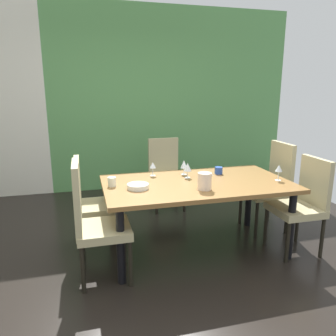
{
  "coord_description": "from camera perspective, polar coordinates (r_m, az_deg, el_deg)",
  "views": [
    {
      "loc": [
        -0.62,
        -2.56,
        1.61
      ],
      "look_at": [
        0.18,
        0.43,
        0.85
      ],
      "focal_mm": 35.0,
      "sensor_mm": 36.0,
      "label": 1
    }
  ],
  "objects": [
    {
      "name": "wine_glass_right",
      "position": [
        3.4,
        -2.67,
        0.41
      ],
      "size": [
        0.07,
        0.07,
        0.15
      ],
      "color": "silver",
      "rests_on": "dining_table"
    },
    {
      "name": "chair_head_far",
      "position": [
        4.48,
        -0.44,
        -0.3
      ],
      "size": [
        0.44,
        0.45,
        0.94
      ],
      "rotation": [
        0.0,
        0.0,
        3.14
      ],
      "color": "tan",
      "rests_on": "ground_plane"
    },
    {
      "name": "cup_east",
      "position": [
        3.54,
        8.8,
        -0.42
      ],
      "size": [
        0.08,
        0.08,
        0.07
      ],
      "primitive_type": "cylinder",
      "color": "#24469E",
      "rests_on": "dining_table"
    },
    {
      "name": "ground_plane",
      "position": [
        3.09,
        -1.18,
        -17.8
      ],
      "size": [
        5.66,
        5.53,
        0.02
      ],
      "primitive_type": "cube",
      "color": "black"
    },
    {
      "name": "chair_left_far",
      "position": [
        3.36,
        -13.23,
        -5.41
      ],
      "size": [
        0.45,
        0.44,
        0.95
      ],
      "rotation": [
        0.0,
        0.0,
        -1.57
      ],
      "color": "tan",
      "rests_on": "ground_plane"
    },
    {
      "name": "chair_right_far",
      "position": [
        3.95,
        17.58,
        -2.51
      ],
      "size": [
        0.44,
        0.44,
        1.01
      ],
      "rotation": [
        0.0,
        0.0,
        1.57
      ],
      "color": "tan",
      "rests_on": "ground_plane"
    },
    {
      "name": "dining_table",
      "position": [
        3.24,
        5.03,
        -3.69
      ],
      "size": [
        1.81,
        1.02,
        0.72
      ],
      "color": "brown",
      "rests_on": "ground_plane"
    },
    {
      "name": "cup_near_shelf",
      "position": [
        3.09,
        -9.74,
        -2.38
      ],
      "size": [
        0.08,
        0.08,
        0.09
      ],
      "primitive_type": "cylinder",
      "color": "white",
      "rests_on": "dining_table"
    },
    {
      "name": "pitcher_left",
      "position": [
        2.96,
        6.42,
        -2.27
      ],
      "size": [
        0.14,
        0.13,
        0.16
      ],
      "color": "beige",
      "rests_on": "dining_table"
    },
    {
      "name": "wine_glass_north",
      "position": [
        3.33,
        3.44,
        0.12
      ],
      "size": [
        0.08,
        0.08,
        0.15
      ],
      "color": "silver",
      "rests_on": "dining_table"
    },
    {
      "name": "serving_bowl_front",
      "position": [
        3.0,
        -5.26,
        -3.19
      ],
      "size": [
        0.2,
        0.2,
        0.04
      ],
      "primitive_type": "cylinder",
      "color": "white",
      "rests_on": "dining_table"
    },
    {
      "name": "garden_window_panel",
      "position": [
        5.49,
        0.84,
        11.87
      ],
      "size": [
        3.93,
        0.1,
        2.86
      ],
      "primitive_type": "cube",
      "color": "#599854",
      "rests_on": "ground_plane"
    },
    {
      "name": "chair_right_near",
      "position": [
        3.51,
        22.44,
        -5.3
      ],
      "size": [
        0.44,
        0.44,
        0.95
      ],
      "rotation": [
        0.0,
        0.0,
        1.57
      ],
      "color": "tan",
      "rests_on": "ground_plane"
    },
    {
      "name": "chair_left_near",
      "position": [
        2.82,
        -13.02,
        -8.55
      ],
      "size": [
        0.45,
        0.44,
        1.04
      ],
      "rotation": [
        0.0,
        0.0,
        -1.57
      ],
      "color": "tan",
      "rests_on": "ground_plane"
    },
    {
      "name": "wine_glass_corner",
      "position": [
        3.45,
        2.79,
        0.62
      ],
      "size": [
        0.07,
        0.07,
        0.16
      ],
      "color": "silver",
      "rests_on": "dining_table"
    },
    {
      "name": "wine_glass_south",
      "position": [
        3.4,
        18.75,
        -0.14
      ],
      "size": [
        0.07,
        0.07,
        0.16
      ],
      "color": "silver",
      "rests_on": "dining_table"
    }
  ]
}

